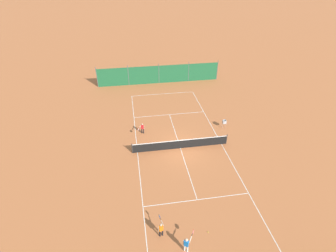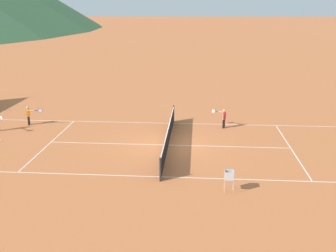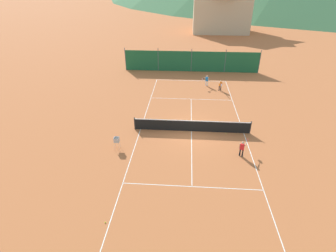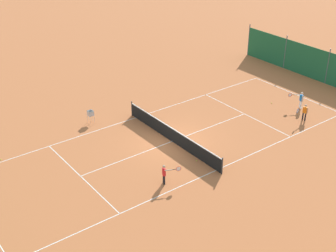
# 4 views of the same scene
# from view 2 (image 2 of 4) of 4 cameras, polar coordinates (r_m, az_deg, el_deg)

# --- Properties ---
(ground_plane) EXTENTS (600.00, 600.00, 0.00)m
(ground_plane) POSITION_cam_2_polar(r_m,az_deg,el_deg) (20.92, 0.04, -2.78)
(ground_plane) COLOR #BC6638
(court_line_markings) EXTENTS (8.25, 23.85, 0.01)m
(court_line_markings) POSITION_cam_2_polar(r_m,az_deg,el_deg) (20.92, 0.04, -2.77)
(court_line_markings) COLOR white
(court_line_markings) RESTS_ON ground
(tennis_net) EXTENTS (9.18, 0.08, 1.06)m
(tennis_net) POSITION_cam_2_polar(r_m,az_deg,el_deg) (20.76, 0.04, -1.48)
(tennis_net) COLOR #2D2D2D
(tennis_net) RESTS_ON ground
(player_near_service) EXTENTS (0.71, 0.89, 1.17)m
(player_near_service) POSITION_cam_2_polar(r_m,az_deg,el_deg) (23.94, 8.02, 1.32)
(player_near_service) COLOR black
(player_near_service) RESTS_ON ground
(player_far_service) EXTENTS (0.39, 1.03, 1.18)m
(player_far_service) POSITION_cam_2_polar(r_m,az_deg,el_deg) (25.79, -19.53, 1.64)
(player_far_service) COLOR black
(player_far_service) RESTS_ON ground
(tennis_ball_by_net_right) EXTENTS (0.07, 0.07, 0.07)m
(tennis_ball_by_net_right) POSITION_cam_2_polar(r_m,az_deg,el_deg) (23.42, -23.07, -1.92)
(tennis_ball_by_net_right) COLOR #CCE033
(tennis_ball_by_net_right) RESTS_ON ground
(tennis_ball_alley_right) EXTENTS (0.07, 0.07, 0.07)m
(tennis_ball_alley_right) POSITION_cam_2_polar(r_m,az_deg,el_deg) (23.44, 1.17, -0.51)
(tennis_ball_alley_right) COLOR #CCE033
(tennis_ball_alley_right) RESTS_ON ground
(ball_hopper) EXTENTS (0.36, 0.36, 0.89)m
(ball_hopper) POSITION_cam_2_polar(r_m,az_deg,el_deg) (15.76, 8.87, -7.24)
(ball_hopper) COLOR #B7B7BC
(ball_hopper) RESTS_ON ground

